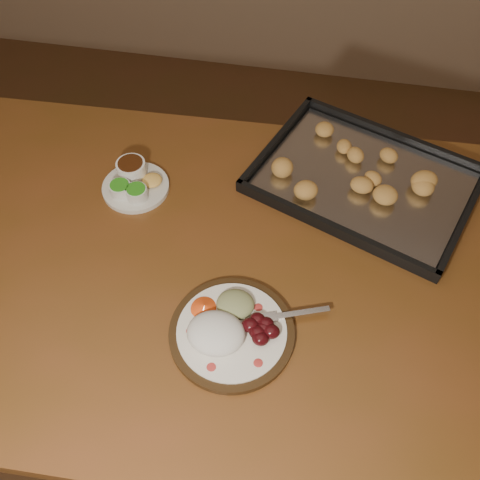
# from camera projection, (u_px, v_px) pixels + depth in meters

# --- Properties ---
(ground) EXTENTS (4.00, 4.00, 0.00)m
(ground) POSITION_uv_depth(u_px,v_px,m) (117.00, 466.00, 1.59)
(ground) COLOR #542E1C
(ground) RESTS_ON ground
(dining_table) EXTENTS (1.53, 0.96, 0.75)m
(dining_table) POSITION_uv_depth(u_px,v_px,m) (211.00, 287.00, 1.20)
(dining_table) COLOR brown
(dining_table) RESTS_ON ground
(dinner_plate) EXTENTS (0.30, 0.24, 0.06)m
(dinner_plate) POSITION_uv_depth(u_px,v_px,m) (229.00, 329.00, 1.01)
(dinner_plate) COLOR black
(dinner_plate) RESTS_ON dining_table
(condiment_saucer) EXTENTS (0.15, 0.15, 0.05)m
(condiment_saucer) POSITION_uv_depth(u_px,v_px,m) (134.00, 182.00, 1.23)
(condiment_saucer) COLOR beige
(condiment_saucer) RESTS_ON dining_table
(baking_tray) EXTENTS (0.58, 0.51, 0.05)m
(baking_tray) POSITION_uv_depth(u_px,v_px,m) (364.00, 179.00, 1.24)
(baking_tray) COLOR black
(baking_tray) RESTS_ON dining_table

